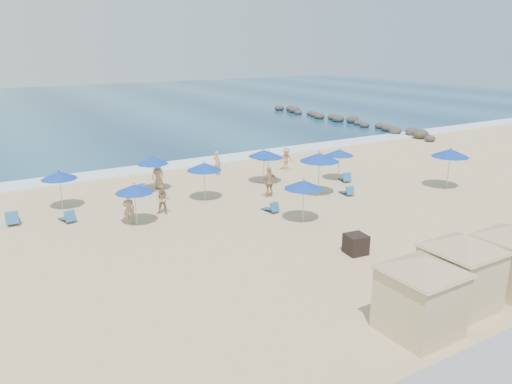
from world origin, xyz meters
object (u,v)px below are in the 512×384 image
(umbrella_4, at_px, (304,184))
(umbrella_7, at_px, (268,154))
(umbrella_6, at_px, (319,157))
(umbrella_1, at_px, (134,189))
(umbrella_2, at_px, (153,161))
(beachgoer_1, at_px, (163,200))
(umbrella_3, at_px, (204,167))
(beachgoer_2, at_px, (269,182))
(trash_bin, at_px, (356,244))
(beachgoer_5, at_px, (217,163))
(umbrella_0, at_px, (59,175))
(cabana_0, at_px, (422,284))
(beachgoer_0, at_px, (129,209))
(umbrella_5, at_px, (264,153))
(rock_jetty, at_px, (343,120))
(umbrella_8, at_px, (339,152))
(cabana_2, at_px, (511,249))
(beachgoer_3, at_px, (286,159))
(umbrella_9, at_px, (450,153))
(cabana_1, at_px, (462,262))
(beachgoer_4, at_px, (158,175))

(umbrella_4, height_order, umbrella_7, umbrella_4)
(umbrella_6, bearing_deg, umbrella_1, 176.29)
(umbrella_1, height_order, umbrella_6, umbrella_6)
(umbrella_2, height_order, beachgoer_1, umbrella_2)
(umbrella_6, height_order, umbrella_7, umbrella_6)
(umbrella_3, relative_size, beachgoer_2, 1.28)
(trash_bin, distance_m, beachgoer_5, 15.30)
(umbrella_0, height_order, umbrella_7, umbrella_7)
(cabana_0, xyz_separation_m, beachgoer_2, (3.84, 14.66, -0.75))
(cabana_0, distance_m, umbrella_1, 14.80)
(umbrella_0, xyz_separation_m, beachgoer_0, (2.43, -4.29, -1.13))
(umbrella_3, height_order, umbrella_6, umbrella_6)
(beachgoer_5, bearing_deg, umbrella_4, 160.07)
(umbrella_1, height_order, beachgoer_2, umbrella_1)
(umbrella_5, bearing_deg, rock_jetty, 38.37)
(umbrella_2, height_order, umbrella_3, umbrella_3)
(umbrella_2, relative_size, beachgoer_2, 1.22)
(umbrella_2, bearing_deg, umbrella_8, -19.34)
(umbrella_4, distance_m, umbrella_5, 7.58)
(umbrella_0, xyz_separation_m, beachgoer_5, (10.74, 2.22, -1.09))
(cabana_2, xyz_separation_m, beachgoer_0, (-9.77, 14.15, -0.82))
(beachgoer_5, bearing_deg, beachgoer_3, -123.59)
(umbrella_4, relative_size, umbrella_9, 0.87)
(trash_bin, height_order, umbrella_5, umbrella_5)
(umbrella_0, height_order, beachgoer_3, umbrella_0)
(umbrella_2, height_order, umbrella_4, umbrella_4)
(umbrella_1, xyz_separation_m, umbrella_9, (18.86, -3.78, 0.39))
(cabana_1, relative_size, umbrella_5, 2.03)
(cabana_1, bearing_deg, beachgoer_4, 100.37)
(umbrella_8, relative_size, beachgoer_5, 1.30)
(cabana_1, distance_m, beachgoer_0, 15.77)
(umbrella_1, xyz_separation_m, umbrella_8, (14.32, 1.33, -0.02))
(beachgoer_2, height_order, beachgoer_4, beachgoer_2)
(beachgoer_1, bearing_deg, trash_bin, -25.51)
(umbrella_1, xyz_separation_m, beachgoer_2, (8.33, 0.56, -1.00))
(cabana_2, relative_size, umbrella_0, 2.02)
(rock_jetty, bearing_deg, umbrella_3, -145.19)
(umbrella_3, xyz_separation_m, umbrella_6, (6.26, -2.65, 0.33))
(umbrella_5, relative_size, beachgoer_4, 1.36)
(umbrella_8, height_order, beachgoer_0, umbrella_8)
(beachgoer_2, bearing_deg, cabana_1, 85.70)
(cabana_1, bearing_deg, umbrella_6, 72.51)
(beachgoer_3, bearing_deg, cabana_0, -102.52)
(umbrella_4, bearing_deg, rock_jetty, 45.68)
(beachgoer_5, bearing_deg, cabana_1, 160.19)
(umbrella_5, distance_m, beachgoer_5, 4.08)
(umbrella_6, distance_m, umbrella_9, 8.42)
(umbrella_7, height_order, beachgoer_3, umbrella_7)
(umbrella_0, bearing_deg, cabana_2, -56.51)
(rock_jetty, xyz_separation_m, umbrella_2, (-28.27, -14.96, 1.56))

